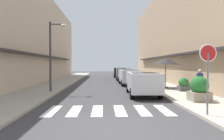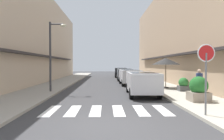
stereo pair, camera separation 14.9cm
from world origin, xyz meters
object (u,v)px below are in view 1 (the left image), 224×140
at_px(parked_car_mid, 129,75).
at_px(cafe_umbrella, 166,61).
at_px(parked_car_far, 124,73).
at_px(parked_car_near, 142,81).
at_px(planter_midblock, 183,84).
at_px(pedestrian_walking_near, 200,83).
at_px(round_street_sign, 208,61).
at_px(street_lamp, 53,48).
at_px(planter_corner, 199,89).
at_px(parked_car_distant, 120,71).

xyz_separation_m(parked_car_mid, cafe_umbrella, (2.47, -3.60, 1.30)).
distance_m(parked_car_far, cafe_umbrella, 9.78).
bearing_deg(parked_car_mid, parked_car_near, -90.00).
bearing_deg(parked_car_near, planter_midblock, 22.14).
height_order(parked_car_mid, pedestrian_walking_near, pedestrian_walking_near).
relative_size(parked_car_mid, parked_car_far, 0.98).
xyz_separation_m(parked_car_far, round_street_sign, (1.33, -18.48, 1.17)).
bearing_deg(street_lamp, parked_car_mid, 43.75).
height_order(planter_corner, pedestrian_walking_near, pedestrian_walking_near).
relative_size(parked_car_near, street_lamp, 0.96).
xyz_separation_m(street_lamp, pedestrian_walking_near, (8.55, -3.57, -2.12)).
height_order(parked_car_far, pedestrian_walking_near, pedestrian_walking_near).
xyz_separation_m(parked_car_mid, round_street_sign, (1.33, -12.71, 1.17)).
bearing_deg(planter_corner, planter_midblock, 79.44).
bearing_deg(parked_car_far, planter_corner, -81.43).
distance_m(round_street_sign, cafe_umbrella, 9.17).
bearing_deg(cafe_umbrella, round_street_sign, -97.15).
distance_m(cafe_umbrella, pedestrian_walking_near, 5.75).
xyz_separation_m(round_street_sign, planter_midblock, (1.80, 7.02, -1.53)).
bearing_deg(planter_midblock, parked_car_mid, 118.76).
height_order(planter_corner, planter_midblock, planter_corner).
relative_size(parked_car_far, planter_corner, 3.56).
relative_size(parked_car_distant, street_lamp, 0.94).
distance_m(parked_car_mid, planter_midblock, 6.50).
relative_size(cafe_umbrella, planter_midblock, 2.56).
relative_size(parked_car_distant, planter_corner, 3.59).
bearing_deg(pedestrian_walking_near, street_lamp, 150.07).
relative_size(street_lamp, planter_midblock, 5.09).
bearing_deg(parked_car_far, street_lamp, -117.31).
xyz_separation_m(parked_car_far, parked_car_distant, (0.00, 6.85, 0.00)).
distance_m(cafe_umbrella, planter_corner, 6.39).
relative_size(parked_car_near, parked_car_distant, 1.02).
relative_size(parked_car_far, parked_car_distant, 0.99).
height_order(parked_car_distant, street_lamp, street_lamp).
xyz_separation_m(parked_car_near, round_street_sign, (1.33, -5.75, 1.17)).
bearing_deg(parked_car_mid, parked_car_distant, 90.00).
height_order(parked_car_mid, parked_car_far, same).
bearing_deg(round_street_sign, pedestrian_walking_near, 69.17).
relative_size(round_street_sign, street_lamp, 0.54).
relative_size(parked_car_mid, planter_midblock, 4.66).
bearing_deg(round_street_sign, parked_car_near, 102.98).
distance_m(parked_car_near, cafe_umbrella, 4.36).
relative_size(parked_car_near, cafe_umbrella, 1.90).
height_order(parked_car_distant, planter_corner, parked_car_distant).
distance_m(parked_car_far, parked_car_distant, 6.85).
bearing_deg(planter_corner, parked_car_near, 129.40).
bearing_deg(street_lamp, parked_car_distant, 72.11).
xyz_separation_m(parked_car_distant, planter_midblock, (3.12, -18.31, -0.36)).
relative_size(parked_car_near, round_street_sign, 1.77).
bearing_deg(round_street_sign, planter_midblock, 75.65).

